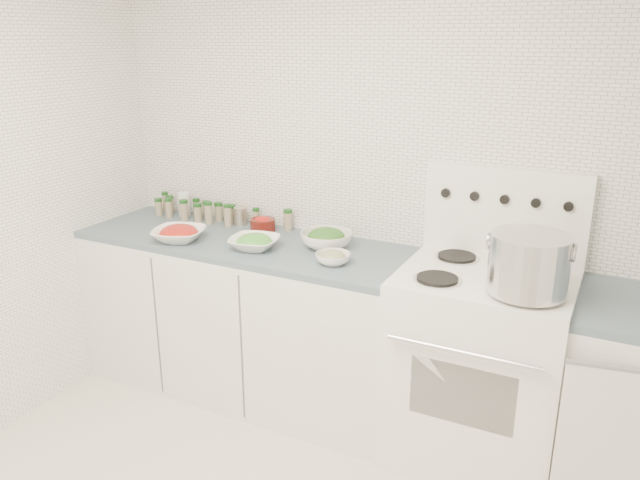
{
  "coord_description": "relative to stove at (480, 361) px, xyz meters",
  "views": [
    {
      "loc": [
        0.98,
        -1.46,
        1.94
      ],
      "look_at": [
        -0.34,
        1.14,
        0.99
      ],
      "focal_mm": 35.0,
      "sensor_mm": 36.0,
      "label": 1
    }
  ],
  "objects": [
    {
      "name": "room_walls",
      "position": [
        -0.48,
        -1.19,
        1.06
      ],
      "size": [
        3.54,
        3.04,
        2.52
      ],
      "color": "white",
      "rests_on": "ground"
    },
    {
      "name": "counter_left",
      "position": [
        -1.3,
        0.0,
        -0.05
      ],
      "size": [
        1.85,
        0.62,
        0.9
      ],
      "color": "white",
      "rests_on": "ground"
    },
    {
      "name": "stove",
      "position": [
        0.0,
        0.0,
        0.0
      ],
      "size": [
        0.76,
        0.7,
        1.36
      ],
      "color": "white",
      "rests_on": "ground"
    },
    {
      "name": "stock_pot",
      "position": [
        0.19,
        -0.17,
        0.58
      ],
      "size": [
        0.34,
        0.32,
        0.24
      ],
      "rotation": [
        0.0,
        0.0,
        0.15
      ],
      "color": "silver",
      "rests_on": "stove"
    },
    {
      "name": "bowl_tomato",
      "position": [
        -1.6,
        -0.16,
        0.44
      ],
      "size": [
        0.34,
        0.34,
        0.09
      ],
      "color": "white",
      "rests_on": "counter_left"
    },
    {
      "name": "bowl_snowpea",
      "position": [
        -1.17,
        -0.09,
        0.44
      ],
      "size": [
        0.29,
        0.29,
        0.08
      ],
      "color": "white",
      "rests_on": "counter_left"
    },
    {
      "name": "bowl_broccoli",
      "position": [
        -0.85,
        0.09,
        0.45
      ],
      "size": [
        0.35,
        0.35,
        0.11
      ],
      "color": "white",
      "rests_on": "counter_left"
    },
    {
      "name": "bowl_zucchini",
      "position": [
        -0.71,
        -0.11,
        0.43
      ],
      "size": [
        0.19,
        0.19,
        0.07
      ],
      "color": "white",
      "rests_on": "counter_left"
    },
    {
      "name": "bowl_pepper",
      "position": [
        -1.29,
        0.19,
        0.45
      ],
      "size": [
        0.14,
        0.14,
        0.09
      ],
      "color": "#4F120D",
      "rests_on": "counter_left"
    },
    {
      "name": "salt_canister",
      "position": [
        -1.89,
        0.24,
        0.47
      ],
      "size": [
        0.08,
        0.08,
        0.14
      ],
      "primitive_type": "cylinder",
      "rotation": [
        0.0,
        0.0,
        -0.09
      ],
      "color": "white",
      "rests_on": "counter_left"
    },
    {
      "name": "tin_can",
      "position": [
        -1.47,
        0.24,
        0.45
      ],
      "size": [
        0.09,
        0.09,
        0.1
      ],
      "primitive_type": "cylinder",
      "rotation": [
        0.0,
        0.0,
        -0.18
      ],
      "color": "#A69F8D",
      "rests_on": "counter_left"
    },
    {
      "name": "spice_cluster",
      "position": [
        -1.7,
        0.22,
        0.46
      ],
      "size": [
        0.92,
        0.15,
        0.13
      ],
      "color": "gray",
      "rests_on": "counter_left"
    }
  ]
}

